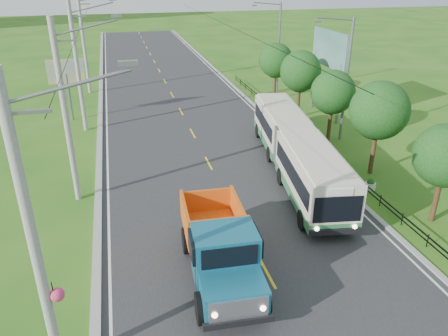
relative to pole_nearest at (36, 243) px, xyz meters
name	(u,v)px	position (x,y,z in m)	size (l,w,h in m)	color
ground	(267,273)	(8.24, 3.00, -4.94)	(240.00, 240.00, 0.00)	#235A15
road	(188,125)	(8.24, 23.00, -4.93)	(14.00, 120.00, 0.02)	#28282B
curb_left	(100,132)	(1.04, 23.00, -4.86)	(0.40, 120.00, 0.15)	#9E9E99
curb_right	(269,118)	(15.39, 23.00, -4.89)	(0.30, 120.00, 0.10)	#9E9E99
edge_line_left	(107,132)	(1.59, 23.00, -4.91)	(0.12, 120.00, 0.00)	silver
edge_line_right	(264,119)	(14.89, 23.00, -4.91)	(0.12, 120.00, 0.00)	silver
centre_dash	(267,272)	(8.24, 3.00, -4.91)	(0.12, 2.20, 0.00)	yellow
railing_right	(306,139)	(16.24, 17.00, -4.64)	(0.04, 40.00, 0.60)	black
pole_nearest	(36,243)	(0.00, 0.00, 0.00)	(3.51, 0.44, 10.00)	gray
pole_near	(66,114)	(-0.02, 12.00, 0.16)	(3.51, 0.32, 10.00)	gray
pole_mid	(78,67)	(-0.02, 24.00, 0.16)	(3.51, 0.32, 10.00)	gray
pole_far	(84,43)	(-0.02, 36.00, 0.16)	(3.51, 0.32, 10.00)	gray
tree_second	(444,158)	(18.10, 5.14, -1.42)	(3.18, 3.26, 5.30)	#382314
tree_third	(378,113)	(18.10, 11.14, -0.95)	(3.60, 3.62, 6.00)	#382314
tree_fourth	(332,94)	(18.10, 17.14, -1.35)	(3.24, 3.31, 5.40)	#382314
tree_fifth	(300,73)	(18.10, 23.14, -1.08)	(3.48, 3.52, 5.80)	#382314
tree_back	(276,62)	(18.10, 29.14, -1.28)	(3.30, 3.36, 5.50)	#382314
streetlight_mid	(345,76)	(18.88, 17.00, -0.03)	(3.02, 0.20, 9.07)	slate
streetlight_far	(277,45)	(18.88, 31.00, -0.03)	(3.02, 0.20, 9.07)	slate
planter_near	(370,185)	(16.84, 9.00, -4.65)	(0.64, 0.64, 0.67)	silver
planter_mid	(314,138)	(16.84, 17.00, -4.65)	(0.64, 0.64, 0.67)	silver
planter_far	(277,108)	(16.84, 25.00, -4.65)	(0.64, 0.64, 0.67)	silver
billboard_left	(66,75)	(-1.26, 27.00, -1.07)	(3.00, 0.20, 5.20)	slate
billboard_right	(329,54)	(20.54, 23.00, 0.41)	(0.24, 6.00, 7.30)	slate
bus	(295,147)	(13.23, 12.14, -3.09)	(4.86, 16.12, 3.07)	#2B6D3E
dump_truck	(220,245)	(6.21, 3.24, -3.28)	(3.04, 7.08, 2.92)	#135B77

